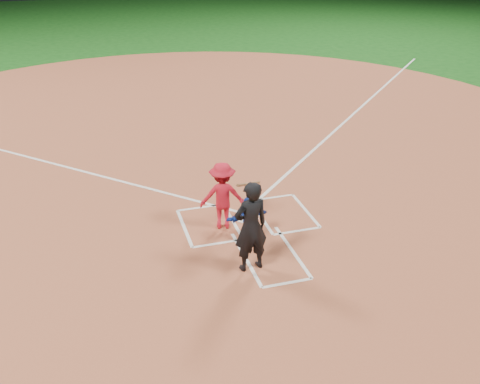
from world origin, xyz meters
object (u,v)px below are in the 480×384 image
object	(u,v)px
batter_at_plate	(223,196)
home_plate	(247,219)
catcher	(249,219)
umpire	(251,227)

from	to	relation	value
batter_at_plate	home_plate	bearing A→B (deg)	15.33
home_plate	catcher	world-z (taller)	catcher
catcher	umpire	distance (m)	1.22
home_plate	catcher	distance (m)	1.14
catcher	batter_at_plate	world-z (taller)	batter_at_plate
catcher	batter_at_plate	xyz separation A→B (m)	(-0.40, 0.79, 0.28)
catcher	batter_at_plate	distance (m)	0.93
catcher	umpire	size ratio (longest dim) A/B	0.54
batter_at_plate	catcher	bearing A→B (deg)	-62.78
catcher	umpire	world-z (taller)	umpire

